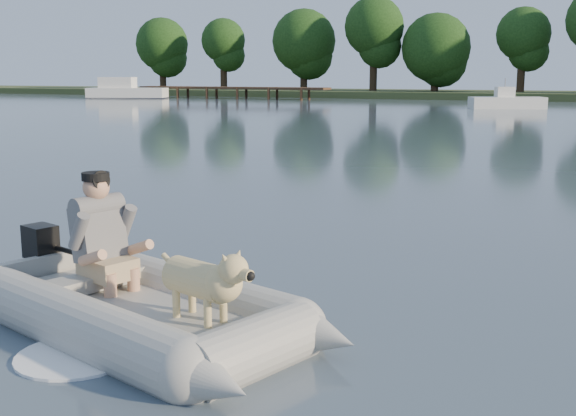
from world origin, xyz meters
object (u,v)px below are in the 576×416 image
at_px(dock, 232,93).
at_px(dinghy, 143,263).
at_px(dog, 199,286).
at_px(motorboat, 507,94).
at_px(man, 99,229).
at_px(cabin_cruiser, 127,88).

distance_m(dock, dinghy, 58.47).
distance_m(dog, motorboat, 43.75).
bearing_deg(motorboat, dock, 137.72).
bearing_deg(dock, man, -64.12).
bearing_deg(man, cabin_cruiser, 143.81).
relative_size(dog, motorboat, 0.21).
bearing_deg(dinghy, dock, 135.31).
height_order(dinghy, cabin_cruiser, cabin_cruiser).
xyz_separation_m(dinghy, man, (-0.69, 0.30, 0.19)).
bearing_deg(cabin_cruiser, dock, 3.21).
height_order(man, dog, man).
bearing_deg(dog, dinghy, -175.43).
xyz_separation_m(cabin_cruiser, motorboat, (33.15, -5.48, -0.01)).
height_order(cabin_cruiser, motorboat, cabin_cruiser).
xyz_separation_m(dog, motorboat, (-2.15, 43.70, 0.38)).
height_order(dock, dog, dock).
relative_size(dock, man, 15.55).
distance_m(dock, dog, 58.93).
height_order(dock, cabin_cruiser, cabin_cruiser).
relative_size(dock, dog, 17.97).
xyz_separation_m(dinghy, dog, (0.68, -0.17, -0.08)).
distance_m(dinghy, cabin_cruiser, 60.00).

